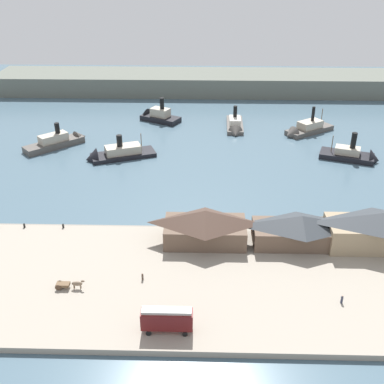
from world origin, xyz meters
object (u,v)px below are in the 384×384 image
object	(u,v)px
ferry_mid_harbor	(305,130)
ferry_outer_harbor	(157,116)
horse_cart	(69,284)
ferry_near_quay	(235,126)
ferry_shed_customs_shed	(301,229)
mooring_post_east	(24,226)
pedestrian_by_tram	(342,299)
ferry_approaching_east	(355,156)
ferry_shed_central_terminal	(380,229)
street_tram	(167,319)
pedestrian_walking_east	(143,277)
ferry_moored_west	(113,154)
ferry_shed_east_terminal	(205,226)
mooring_post_west	(63,226)
ferry_moored_east	(60,141)

from	to	relation	value
ferry_mid_harbor	ferry_outer_harbor	distance (m)	53.22
horse_cart	ferry_near_quay	xyz separation A→B (m)	(35.11, 87.95, -1.04)
ferry_shed_customs_shed	mooring_post_east	world-z (taller)	ferry_shed_customs_shed
mooring_post_east	ferry_near_quay	distance (m)	84.30
pedestrian_by_tram	ferry_outer_harbor	distance (m)	107.79
ferry_shed_customs_shed	ferry_approaching_east	size ratio (longest dim) A/B	1.10
ferry_shed_customs_shed	ferry_shed_central_terminal	xyz separation A→B (m)	(16.12, -0.50, 0.64)
street_tram	ferry_mid_harbor	size ratio (longest dim) A/B	0.44
ferry_shed_central_terminal	ferry_near_quay	world-z (taller)	ferry_shed_central_terminal
pedestrian_walking_east	ferry_moored_west	world-z (taller)	ferry_moored_west
mooring_post_east	ferry_shed_east_terminal	bearing A→B (deg)	-6.08
pedestrian_walking_east	horse_cart	bearing A→B (deg)	-167.92
pedestrian_by_tram	mooring_post_west	distance (m)	60.27
ferry_outer_harbor	ferry_moored_east	bearing A→B (deg)	-138.41
ferry_shed_east_terminal	pedestrian_by_tram	distance (m)	30.70
ferry_moored_east	ferry_near_quay	distance (m)	59.18
ferry_shed_central_terminal	ferry_near_quay	bearing A→B (deg)	109.52
ferry_outer_harbor	street_tram	bearing A→B (deg)	-83.68
street_tram	pedestrian_by_tram	world-z (taller)	street_tram
pedestrian_walking_east	ferry_mid_harbor	xyz separation A→B (m)	(45.57, 81.67, -0.49)
ferry_shed_customs_shed	street_tram	size ratio (longest dim) A/B	2.40
ferry_mid_harbor	ferry_near_quay	xyz separation A→B (m)	(-23.57, 3.47, -0.31)
horse_cart	ferry_shed_customs_shed	bearing A→B (deg)	19.67
street_tram	ferry_shed_east_terminal	bearing A→B (deg)	77.03
pedestrian_by_tram	mooring_post_east	world-z (taller)	pedestrian_by_tram
ferry_shed_central_terminal	ferry_outer_harbor	world-z (taller)	ferry_shed_central_terminal
pedestrian_walking_east	mooring_post_east	distance (m)	33.63
ferry_mid_harbor	ferry_near_quay	distance (m)	23.83
ferry_shed_east_terminal	street_tram	distance (m)	27.09
mooring_post_east	horse_cart	bearing A→B (deg)	-52.96
horse_cart	ferry_mid_harbor	xyz separation A→B (m)	(58.68, 84.48, -0.73)
horse_cart	mooring_post_west	world-z (taller)	horse_cart
horse_cart	ferry_moored_west	size ratio (longest dim) A/B	0.25
horse_cart	mooring_post_west	distance (m)	21.69
pedestrian_by_tram	ferry_moored_west	distance (m)	82.71
ferry_shed_customs_shed	mooring_post_east	distance (m)	60.40
ferry_outer_harbor	mooring_post_east	bearing A→B (deg)	-106.36
ferry_shed_east_terminal	ferry_mid_harbor	distance (m)	76.29
ferry_shed_customs_shed	mooring_post_west	size ratio (longest dim) A/B	22.27
ferry_shed_east_terminal	pedestrian_walking_east	xyz separation A→B (m)	(-11.67, -13.42, -3.06)
ferry_shed_customs_shed	ferry_outer_harbor	distance (m)	89.15
street_tram	pedestrian_by_tram	bearing A→B (deg)	14.02
pedestrian_by_tram	mooring_post_west	world-z (taller)	pedestrian_by_tram
pedestrian_by_tram	ferry_outer_harbor	world-z (taller)	ferry_outer_harbor
pedestrian_by_tram	ferry_mid_harbor	world-z (taller)	ferry_mid_harbor
ferry_shed_central_terminal	pedestrian_walking_east	size ratio (longest dim) A/B	14.34
ferry_shed_central_terminal	ferry_mid_harbor	size ratio (longest dim) A/B	1.15
ferry_shed_central_terminal	mooring_post_west	bearing A→B (deg)	175.66
pedestrian_by_tram	ferry_approaching_east	xyz separation A→B (m)	(20.77, 65.29, -0.67)
ferry_shed_central_terminal	mooring_post_east	bearing A→B (deg)	176.22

